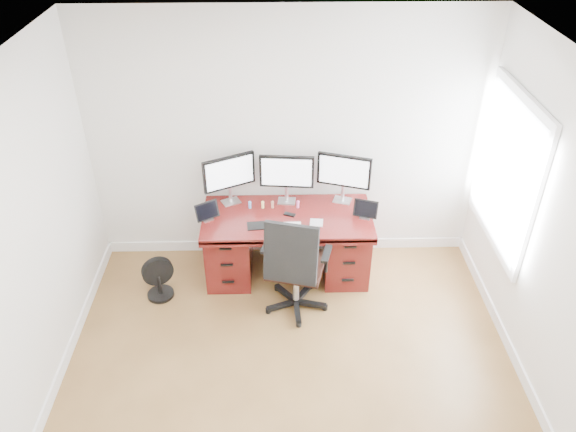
{
  "coord_description": "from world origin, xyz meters",
  "views": [
    {
      "loc": [
        -0.1,
        -2.85,
        3.9
      ],
      "look_at": [
        0.0,
        1.5,
        0.95
      ],
      "focal_mm": 35.0,
      "sensor_mm": 36.0,
      "label": 1
    }
  ],
  "objects_px": {
    "monitor_center": "(287,173)",
    "desk": "(287,242)",
    "keyboard": "(287,226)",
    "floor_fan": "(158,279)",
    "office_chair": "(295,280)"
  },
  "relations": [
    {
      "from": "monitor_center",
      "to": "keyboard",
      "type": "relative_size",
      "value": 2.08
    },
    {
      "from": "desk",
      "to": "monitor_center",
      "type": "bearing_deg",
      "value": 90.04
    },
    {
      "from": "desk",
      "to": "office_chair",
      "type": "distance_m",
      "value": 0.58
    },
    {
      "from": "office_chair",
      "to": "keyboard",
      "type": "distance_m",
      "value": 0.53
    },
    {
      "from": "keyboard",
      "to": "office_chair",
      "type": "bearing_deg",
      "value": -80.27
    },
    {
      "from": "monitor_center",
      "to": "desk",
      "type": "bearing_deg",
      "value": -84.53
    },
    {
      "from": "desk",
      "to": "monitor_center",
      "type": "distance_m",
      "value": 0.72
    },
    {
      "from": "office_chair",
      "to": "floor_fan",
      "type": "xyz_separation_m",
      "value": [
        -1.36,
        0.23,
        -0.14
      ]
    },
    {
      "from": "desk",
      "to": "keyboard",
      "type": "height_order",
      "value": "keyboard"
    },
    {
      "from": "desk",
      "to": "floor_fan",
      "type": "relative_size",
      "value": 3.69
    },
    {
      "from": "desk",
      "to": "floor_fan",
      "type": "xyz_separation_m",
      "value": [
        -1.3,
        -0.35,
        -0.18
      ]
    },
    {
      "from": "office_chair",
      "to": "keyboard",
      "type": "xyz_separation_m",
      "value": [
        -0.06,
        0.36,
        0.39
      ]
    },
    {
      "from": "desk",
      "to": "keyboard",
      "type": "bearing_deg",
      "value": -90.84
    },
    {
      "from": "office_chair",
      "to": "monitor_center",
      "type": "xyz_separation_m",
      "value": [
        -0.06,
        0.81,
        0.72
      ]
    },
    {
      "from": "office_chair",
      "to": "keyboard",
      "type": "relative_size",
      "value": 4.22
    }
  ]
}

